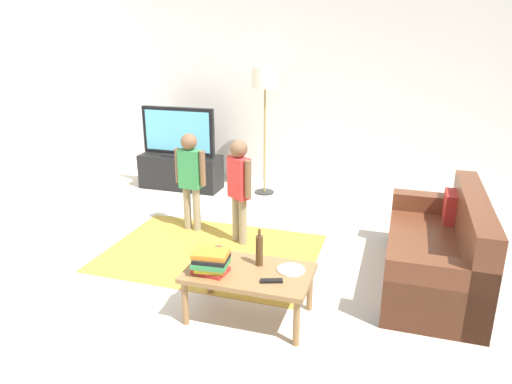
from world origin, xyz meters
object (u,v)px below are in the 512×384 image
(couch, at_px, (442,254))
(plate, at_px, (291,270))
(tv_stand, at_px, (181,172))
(tv_remote, at_px, (271,281))
(floor_lamp, at_px, (265,85))
(tv, at_px, (178,132))
(soda_can, at_px, (218,253))
(child_near_tv, at_px, (190,173))
(book_stack, at_px, (211,262))
(child_center, at_px, (239,182))
(coffee_table, at_px, (249,276))
(bottle, at_px, (259,250))

(couch, bearing_deg, plate, -141.34)
(tv_stand, xyz_separation_m, tv_remote, (2.25, -3.05, 0.19))
(couch, distance_m, floor_lamp, 3.31)
(tv, relative_size, soda_can, 9.17)
(child_near_tv, distance_m, book_stack, 1.90)
(tv_stand, distance_m, couch, 4.01)
(floor_lamp, height_order, child_center, floor_lamp)
(couch, xyz_separation_m, soda_can, (-1.81, -0.95, 0.19))
(tv, distance_m, coffee_table, 3.58)
(tv, distance_m, floor_lamp, 1.44)
(child_center, bearing_deg, child_near_tv, 165.33)
(tv, distance_m, bottle, 3.49)
(tv, height_order, soda_can, tv)
(child_center, bearing_deg, couch, -8.33)
(floor_lamp, relative_size, soda_can, 14.83)
(tv, relative_size, child_center, 0.95)
(tv, bearing_deg, book_stack, -59.87)
(tv, relative_size, bottle, 3.50)
(plate, bearing_deg, coffee_table, -162.66)
(coffee_table, distance_m, bottle, 0.22)
(coffee_table, bearing_deg, book_stack, -156.36)
(tv_remote, xyz_separation_m, soda_can, (-0.52, 0.22, 0.05))
(tv_stand, height_order, tv_remote, tv_stand)
(soda_can, height_order, plate, soda_can)
(child_near_tv, distance_m, tv_remote, 2.19)
(book_stack, height_order, bottle, bottle)
(floor_lamp, distance_m, coffee_table, 3.39)
(tv_remote, distance_m, plate, 0.24)
(tv, xyz_separation_m, soda_can, (1.73, -2.81, -0.37))
(coffee_table, xyz_separation_m, tv_remote, (0.22, -0.12, 0.06))
(soda_can, relative_size, plate, 0.55)
(tv_stand, distance_m, soda_can, 3.33)
(child_near_tv, xyz_separation_m, tv_remote, (1.43, -1.65, -0.26))
(coffee_table, distance_m, book_stack, 0.33)
(child_center, relative_size, soda_can, 9.63)
(book_stack, bearing_deg, tv_remote, -0.07)
(couch, xyz_separation_m, coffee_table, (-1.51, -1.05, 0.08))
(couch, relative_size, floor_lamp, 1.01)
(tv_stand, xyz_separation_m, plate, (2.35, -2.83, 0.18))
(tv_stand, distance_m, plate, 3.69)
(child_center, bearing_deg, tv_remote, -62.28)
(floor_lamp, relative_size, tv_remote, 10.47)
(soda_can, bearing_deg, tv, 121.64)
(tv, height_order, couch, tv)
(tv, height_order, tv_remote, tv)
(coffee_table, height_order, tv_remote, tv_remote)
(child_near_tv, bearing_deg, floor_lamp, 74.69)
(tv_stand, xyz_separation_m, tv, (-0.00, -0.02, 0.60))
(floor_lamp, bearing_deg, coffee_table, -75.82)
(couch, relative_size, bottle, 5.72)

